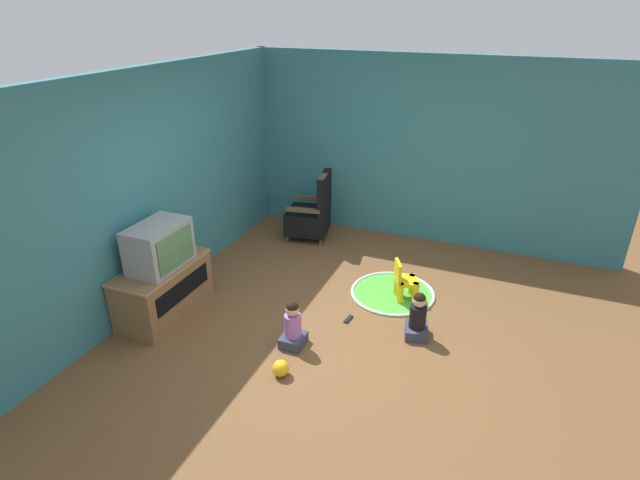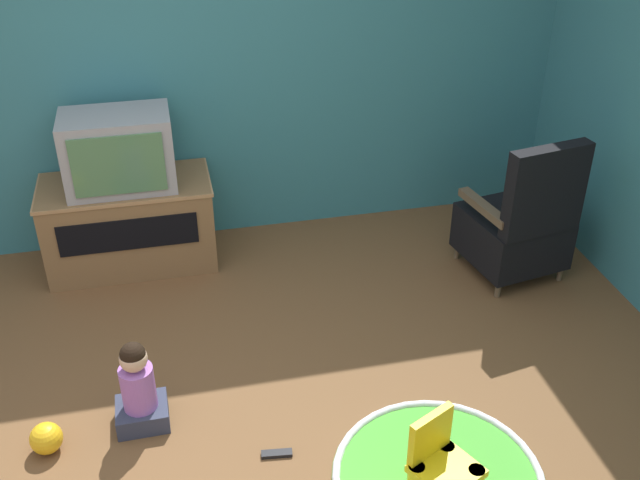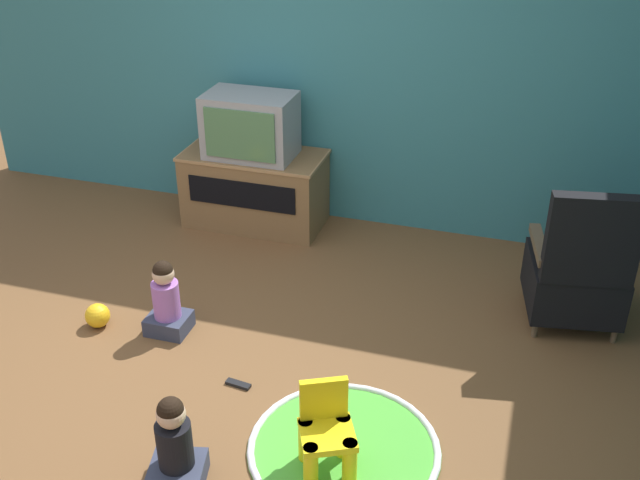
% 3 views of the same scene
% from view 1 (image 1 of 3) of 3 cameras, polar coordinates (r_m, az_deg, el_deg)
% --- Properties ---
extents(ground_plane, '(30.00, 30.00, 0.00)m').
position_cam_1_polar(ground_plane, '(5.36, 1.27, -10.08)').
color(ground_plane, brown).
extents(wall_back, '(5.72, 0.12, 2.55)m').
position_cam_1_polar(wall_back, '(5.71, -19.71, 5.12)').
color(wall_back, teal).
rests_on(wall_back, ground_plane).
extents(wall_right, '(0.12, 5.20, 2.55)m').
position_cam_1_polar(wall_right, '(7.07, 12.44, 9.79)').
color(wall_right, teal).
rests_on(wall_right, ground_plane).
extents(tv_cabinet, '(1.09, 0.55, 0.59)m').
position_cam_1_polar(tv_cabinet, '(5.70, -17.45, -5.34)').
color(tv_cabinet, brown).
rests_on(tv_cabinet, ground_plane).
extents(television, '(0.67, 0.43, 0.48)m').
position_cam_1_polar(television, '(5.44, -17.90, -0.66)').
color(television, '#939399').
rests_on(television, tv_cabinet).
extents(black_armchair, '(0.65, 0.67, 0.99)m').
position_cam_1_polar(black_armchair, '(7.19, -1.01, 2.96)').
color(black_armchair, brown).
rests_on(black_armchair, ground_plane).
extents(yellow_kid_chair, '(0.35, 0.34, 0.48)m').
position_cam_1_polar(yellow_kid_chair, '(5.84, 9.63, -4.91)').
color(yellow_kid_chair, yellow).
rests_on(yellow_kid_chair, ground_plane).
extents(play_mat, '(1.00, 1.00, 0.04)m').
position_cam_1_polar(play_mat, '(6.00, 8.30, -6.01)').
color(play_mat, green).
rests_on(play_mat, ground_plane).
extents(child_watching_left, '(0.26, 0.23, 0.51)m').
position_cam_1_polar(child_watching_left, '(5.02, -3.12, -9.86)').
color(child_watching_left, '#33384C').
rests_on(child_watching_left, ground_plane).
extents(child_watching_center, '(0.31, 0.28, 0.52)m').
position_cam_1_polar(child_watching_center, '(5.23, 11.10, -8.72)').
color(child_watching_center, '#33384C').
rests_on(child_watching_center, ground_plane).
extents(toy_ball, '(0.16, 0.16, 0.16)m').
position_cam_1_polar(toy_ball, '(4.75, -4.52, -14.40)').
color(toy_ball, yellow).
rests_on(toy_ball, ground_plane).
extents(remote_control, '(0.15, 0.06, 0.02)m').
position_cam_1_polar(remote_control, '(5.50, 3.26, -9.02)').
color(remote_control, black).
rests_on(remote_control, ground_plane).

